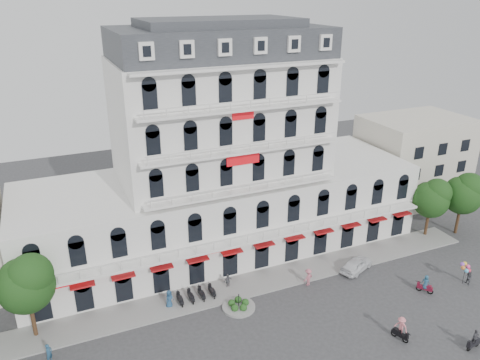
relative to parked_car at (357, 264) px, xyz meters
name	(u,v)px	position (x,y,z in m)	size (l,w,h in m)	color
ground	(297,339)	(-11.34, -6.92, -0.75)	(120.00, 120.00, 0.00)	#38383A
sidewalk	(254,283)	(-11.34, 2.08, -0.67)	(53.00, 4.00, 0.16)	gray
main_building	(221,167)	(-11.34, 11.08, 9.21)	(45.00, 15.00, 25.80)	silver
flank_building_east	(412,159)	(18.66, 13.08, 5.25)	(14.00, 10.00, 12.00)	beige
traffic_island	(239,306)	(-14.34, -0.92, -0.49)	(3.20, 3.20, 1.60)	gray
parked_scooter_row	(196,300)	(-17.69, 1.88, -0.75)	(4.40, 1.80, 1.10)	black
tree_west_inner	(26,282)	(-32.29, 2.56, 4.94)	(4.76, 4.76, 8.25)	#382314
tree_east_inner	(432,197)	(12.71, 3.06, 4.47)	(4.40, 4.37, 7.57)	#382314
tree_east_outer	(464,192)	(16.71, 2.06, 4.80)	(4.65, 4.65, 8.05)	#382314
parked_car	(357,264)	(0.00, 0.00, 0.00)	(1.76, 4.38, 1.49)	white
rider_east	(426,284)	(3.91, -6.05, 0.23)	(1.18, 1.43, 2.01)	maroon
rider_northeast	(475,340)	(1.87, -13.88, 0.20)	(1.70, 0.54, 1.99)	black
rider_center	(401,328)	(-3.12, -10.49, 0.51)	(1.05, 1.65, 2.34)	black
pedestrian_left	(169,299)	(-20.40, 1.84, 0.19)	(0.92, 0.60, 1.88)	navy
pedestrian_mid	(228,281)	(-14.04, 2.58, 0.05)	(0.94, 0.39, 1.60)	#57575E
pedestrian_right	(308,277)	(-6.26, -0.27, 0.21)	(1.23, 0.71, 1.91)	#BE6474
pedestrian_far	(49,353)	(-31.34, -1.24, 0.14)	(0.65, 0.42, 1.77)	navy
balloon_vendor	(467,273)	(8.90, -6.63, 0.55)	(1.28, 1.22, 2.45)	#56565D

